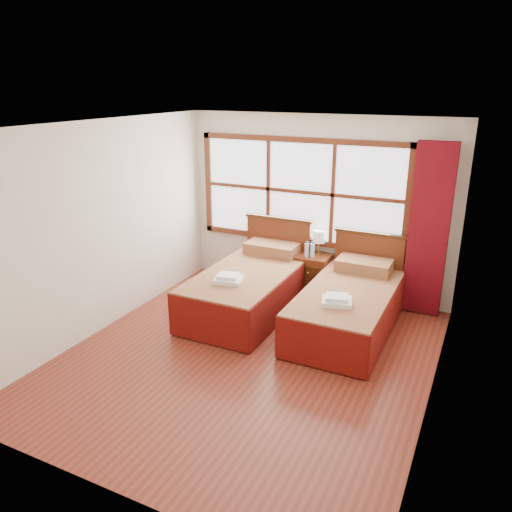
% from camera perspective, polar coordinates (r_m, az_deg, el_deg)
% --- Properties ---
extents(floor, '(4.50, 4.50, 0.00)m').
position_cam_1_polar(floor, '(5.88, -0.97, -11.45)').
color(floor, maroon).
rests_on(floor, ground).
extents(ceiling, '(4.50, 4.50, 0.00)m').
position_cam_1_polar(ceiling, '(5.08, -1.14, 14.69)').
color(ceiling, white).
rests_on(ceiling, wall_back).
extents(wall_back, '(4.00, 0.00, 4.00)m').
position_cam_1_polar(wall_back, '(7.34, 6.94, 5.67)').
color(wall_back, silver).
rests_on(wall_back, floor).
extents(wall_left, '(0.00, 4.50, 4.50)m').
position_cam_1_polar(wall_left, '(6.46, -17.12, 3.07)').
color(wall_left, silver).
rests_on(wall_left, floor).
extents(wall_right, '(0.00, 4.50, 4.50)m').
position_cam_1_polar(wall_right, '(4.83, 20.66, -2.69)').
color(wall_right, silver).
rests_on(wall_right, floor).
extents(window, '(3.16, 0.06, 1.56)m').
position_cam_1_polar(window, '(7.34, 5.05, 7.35)').
color(window, white).
rests_on(window, wall_back).
extents(curtain, '(0.50, 0.16, 2.30)m').
position_cam_1_polar(curtain, '(6.91, 19.14, 2.76)').
color(curtain, maroon).
rests_on(curtain, wall_back).
extents(bed_left, '(1.13, 2.19, 1.10)m').
position_cam_1_polar(bed_left, '(6.91, -0.59, -3.47)').
color(bed_left, '#3F220D').
rests_on(bed_left, floor).
extents(bed_right, '(1.07, 2.09, 1.04)m').
position_cam_1_polar(bed_right, '(6.47, 10.55, -5.61)').
color(bed_right, '#3F220D').
rests_on(bed_right, floor).
extents(nightstand, '(0.47, 0.47, 0.63)m').
position_cam_1_polar(nightstand, '(7.38, 6.53, -2.26)').
color(nightstand, '#5A2713').
rests_on(nightstand, floor).
extents(towels_left, '(0.40, 0.37, 0.10)m').
position_cam_1_polar(towels_left, '(6.39, -3.19, -2.59)').
color(towels_left, white).
rests_on(towels_left, bed_left).
extents(towels_right, '(0.42, 0.39, 0.10)m').
position_cam_1_polar(towels_right, '(5.91, 9.23, -5.01)').
color(towels_right, white).
rests_on(towels_right, bed_right).
extents(lamp, '(0.18, 0.18, 0.35)m').
position_cam_1_polar(lamp, '(7.31, 7.23, 2.14)').
color(lamp, '#C3873E').
rests_on(lamp, nightstand).
extents(bottle_near, '(0.06, 0.06, 0.23)m').
position_cam_1_polar(bottle_near, '(7.18, 5.82, 0.71)').
color(bottle_near, silver).
rests_on(bottle_near, nightstand).
extents(bottle_far, '(0.06, 0.06, 0.23)m').
position_cam_1_polar(bottle_far, '(7.17, 6.47, 0.68)').
color(bottle_far, silver).
rests_on(bottle_far, nightstand).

